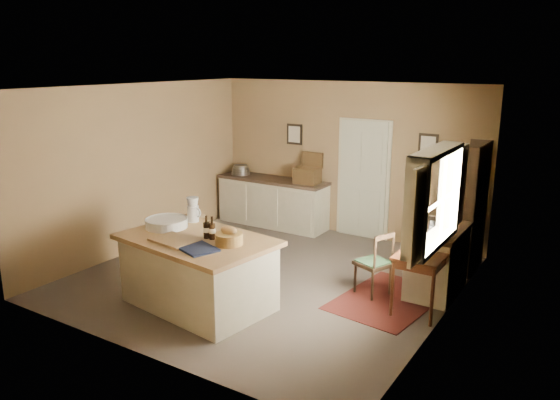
# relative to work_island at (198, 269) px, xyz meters

# --- Properties ---
(ground) EXTENTS (5.00, 5.00, 0.00)m
(ground) POSITION_rel_work_island_xyz_m (0.25, 1.24, -0.48)
(ground) COLOR #62554B
(ground) RESTS_ON ground
(wall_back) EXTENTS (5.00, 0.10, 2.70)m
(wall_back) POSITION_rel_work_island_xyz_m (0.25, 3.74, 0.87)
(wall_back) COLOR olive
(wall_back) RESTS_ON ground
(wall_front) EXTENTS (5.00, 0.10, 2.70)m
(wall_front) POSITION_rel_work_island_xyz_m (0.25, -1.26, 0.87)
(wall_front) COLOR olive
(wall_front) RESTS_ON ground
(wall_left) EXTENTS (0.10, 5.00, 2.70)m
(wall_left) POSITION_rel_work_island_xyz_m (-2.25, 1.24, 0.87)
(wall_left) COLOR olive
(wall_left) RESTS_ON ground
(wall_right) EXTENTS (0.10, 5.00, 2.70)m
(wall_right) POSITION_rel_work_island_xyz_m (2.75, 1.24, 0.87)
(wall_right) COLOR olive
(wall_right) RESTS_ON ground
(ceiling) EXTENTS (5.00, 5.00, 0.00)m
(ceiling) POSITION_rel_work_island_xyz_m (0.25, 1.24, 2.22)
(ceiling) COLOR silver
(ceiling) RESTS_ON wall_back
(door) EXTENTS (0.97, 0.06, 2.11)m
(door) POSITION_rel_work_island_xyz_m (0.60, 3.71, 0.57)
(door) COLOR beige
(door) RESTS_ON ground
(framed_prints) EXTENTS (2.82, 0.02, 0.38)m
(framed_prints) POSITION_rel_work_island_xyz_m (0.45, 3.72, 1.24)
(framed_prints) COLOR black
(framed_prints) RESTS_ON ground
(window) EXTENTS (0.25, 1.99, 1.12)m
(window) POSITION_rel_work_island_xyz_m (2.67, 1.04, 1.07)
(window) COLOR beige
(window) RESTS_ON ground
(work_island) EXTENTS (2.06, 1.49, 1.20)m
(work_island) POSITION_rel_work_island_xyz_m (0.00, 0.00, 0.00)
(work_island) COLOR beige
(work_island) RESTS_ON ground
(sideboard) EXTENTS (2.16, 0.61, 1.18)m
(sideboard) POSITION_rel_work_island_xyz_m (-1.09, 3.44, -0.00)
(sideboard) COLOR beige
(sideboard) RESTS_ON ground
(rug) EXTENTS (1.29, 1.72, 0.01)m
(rug) POSITION_rel_work_island_xyz_m (2.00, 1.44, -0.48)
(rug) COLOR #561A13
(rug) RESTS_ON ground
(writing_desk) EXTENTS (0.57, 0.93, 0.82)m
(writing_desk) POSITION_rel_work_island_xyz_m (2.45, 1.44, 0.19)
(writing_desk) COLOR #35190C
(writing_desk) RESTS_ON ground
(desk_chair) EXTENTS (0.53, 0.53, 0.86)m
(desk_chair) POSITION_rel_work_island_xyz_m (1.75, 1.50, -0.05)
(desk_chair) COLOR black
(desk_chair) RESTS_ON ground
(right_cabinet) EXTENTS (0.61, 1.09, 0.99)m
(right_cabinet) POSITION_rel_work_island_xyz_m (2.45, 2.01, -0.02)
(right_cabinet) COLOR beige
(right_cabinet) RESTS_ON ground
(shelving_unit) EXTENTS (0.32, 0.86, 1.90)m
(shelving_unit) POSITION_rel_work_island_xyz_m (2.60, 3.12, 0.47)
(shelving_unit) COLOR black
(shelving_unit) RESTS_ON ground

